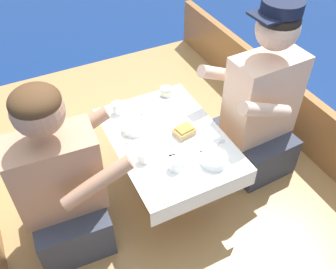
{
  "coord_description": "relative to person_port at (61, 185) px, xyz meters",
  "views": [
    {
      "loc": [
        -0.64,
        -1.34,
        2.14
      ],
      "look_at": [
        0.0,
        -0.07,
        0.82
      ],
      "focal_mm": 40.0,
      "sensor_mm": 36.0,
      "label": 1
    }
  ],
  "objects": [
    {
      "name": "ground_plane",
      "position": [
        0.58,
        0.09,
        -0.75
      ],
      "size": [
        60.0,
        60.0,
        0.0
      ],
      "primitive_type": "plane",
      "color": "navy"
    },
    {
      "name": "boat_deck",
      "position": [
        0.58,
        0.09,
        -0.57
      ],
      "size": [
        2.02,
        3.0,
        0.36
      ],
      "primitive_type": "cube",
      "color": "#A87F4C",
      "rests_on": "ground_plane"
    },
    {
      "name": "gunwale_starboard",
      "position": [
        1.56,
        0.09,
        -0.2
      ],
      "size": [
        0.06,
        3.0,
        0.39
      ],
      "primitive_type": "cube",
      "color": "#936033",
      "rests_on": "boat_deck"
    },
    {
      "name": "cockpit_table",
      "position": [
        0.58,
        0.03,
        -0.01
      ],
      "size": [
        0.57,
        0.79,
        0.44
      ],
      "color": "#B2B2B7",
      "rests_on": "boat_deck"
    },
    {
      "name": "person_port",
      "position": [
        0.0,
        0.0,
        0.0
      ],
      "size": [
        0.54,
        0.47,
        0.96
      ],
      "rotation": [
        0.0,
        0.0,
        -0.06
      ],
      "color": "#333847",
      "rests_on": "boat_deck"
    },
    {
      "name": "person_starboard",
      "position": [
        1.17,
        0.01,
        0.05
      ],
      "size": [
        0.54,
        0.46,
        1.07
      ],
      "rotation": [
        0.0,
        0.0,
        3.19
      ],
      "color": "#333847",
      "rests_on": "boat_deck"
    },
    {
      "name": "plate_sandwich",
      "position": [
        0.67,
        0.0,
        0.05
      ],
      "size": [
        0.21,
        0.21,
        0.01
      ],
      "color": "white",
      "rests_on": "cockpit_table"
    },
    {
      "name": "plate_bread",
      "position": [
        0.62,
        0.27,
        0.05
      ],
      "size": [
        0.18,
        0.18,
        0.01
      ],
      "color": "white",
      "rests_on": "cockpit_table"
    },
    {
      "name": "sandwich",
      "position": [
        0.67,
        0.0,
        0.08
      ],
      "size": [
        0.12,
        0.09,
        0.05
      ],
      "rotation": [
        0.0,
        0.0,
        0.17
      ],
      "color": "tan",
      "rests_on": "plate_sandwich"
    },
    {
      "name": "bowl_port_near",
      "position": [
        0.7,
        -0.23,
        0.07
      ],
      "size": [
        0.13,
        0.13,
        0.04
      ],
      "color": "white",
      "rests_on": "cockpit_table"
    },
    {
      "name": "bowl_starboard_near",
      "position": [
        0.44,
        0.15,
        0.07
      ],
      "size": [
        0.12,
        0.12,
        0.04
      ],
      "color": "white",
      "rests_on": "cockpit_table"
    },
    {
      "name": "coffee_cup_port",
      "position": [
        0.52,
        -0.18,
        0.08
      ],
      "size": [
        0.09,
        0.06,
        0.06
      ],
      "color": "white",
      "rests_on": "cockpit_table"
    },
    {
      "name": "coffee_cup_starboard",
      "position": [
        0.4,
        -0.07,
        0.07
      ],
      "size": [
        0.09,
        0.06,
        0.06
      ],
      "color": "white",
      "rests_on": "cockpit_table"
    },
    {
      "name": "coffee_cup_center",
      "position": [
        0.42,
        0.34,
        0.08
      ],
      "size": [
        0.09,
        0.06,
        0.07
      ],
      "color": "white",
      "rests_on": "cockpit_table"
    },
    {
      "name": "tin_can",
      "position": [
        0.73,
        0.36,
        0.07
      ],
      "size": [
        0.07,
        0.07,
        0.05
      ],
      "color": "silver",
      "rests_on": "cockpit_table"
    },
    {
      "name": "utensil_spoon_port",
      "position": [
        0.37,
        0.05,
        0.05
      ],
      "size": [
        0.08,
        0.16,
        0.01
      ],
      "rotation": [
        0.0,
        0.0,
        1.18
      ],
      "color": "silver",
      "rests_on": "cockpit_table"
    },
    {
      "name": "utensil_knife_port",
      "position": [
        0.79,
        0.32,
        0.05
      ],
      "size": [
        0.06,
        0.17,
        0.0
      ],
      "rotation": [
        0.0,
        0.0,
        1.88
      ],
      "color": "silver",
      "rests_on": "cockpit_table"
    },
    {
      "name": "utensil_spoon_center",
      "position": [
        0.78,
        -0.13,
        0.05
      ],
      "size": [
        0.17,
        0.04,
        0.01
      ],
      "rotation": [
        0.0,
        0.0,
        0.15
      ],
      "color": "silver",
      "rests_on": "cockpit_table"
    },
    {
      "name": "utensil_fork_starboard",
      "position": [
        0.59,
        -0.12,
        0.05
      ],
      "size": [
        0.17,
        0.06,
        0.0
      ],
      "rotation": [
        0.0,
        0.0,
        2.87
      ],
      "color": "silver",
      "rests_on": "cockpit_table"
    }
  ]
}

